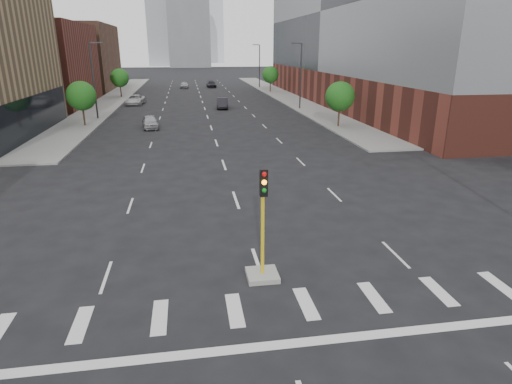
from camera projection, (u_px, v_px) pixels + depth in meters
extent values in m
cube|color=gray|center=(115.00, 98.00, 75.09)|extent=(5.00, 92.00, 0.15)
cube|color=gray|center=(282.00, 95.00, 79.59)|extent=(5.00, 92.00, 0.15)
cube|color=brown|center=(16.00, 65.00, 63.83)|extent=(20.00, 22.00, 12.00)
cube|color=brown|center=(62.00, 57.00, 87.99)|extent=(20.00, 24.00, 13.00)
cube|color=brown|center=(390.00, 87.00, 67.89)|extent=(24.00, 70.00, 5.00)
cube|color=slate|center=(397.00, 12.00, 64.36)|extent=(24.00, 70.00, 17.00)
cube|color=slate|center=(188.00, 15.00, 188.14)|extent=(18.00, 18.00, 44.00)
cube|color=#999993|center=(262.00, 275.00, 16.54)|extent=(1.20, 1.20, 0.20)
cylinder|color=gold|center=(263.00, 235.00, 16.00)|extent=(0.14, 0.14, 3.20)
cube|color=black|center=(264.00, 183.00, 15.15)|extent=(0.28, 0.18, 1.00)
sphere|color=red|center=(264.00, 174.00, 14.95)|extent=(0.18, 0.18, 0.18)
sphere|color=orange|center=(264.00, 182.00, 15.05)|extent=(0.18, 0.18, 0.18)
sphere|color=#0C7F19|center=(264.00, 190.00, 15.14)|extent=(0.18, 0.18, 0.18)
cylinder|color=#2D2D30|center=(301.00, 77.00, 60.17)|extent=(0.20, 0.20, 9.00)
cube|color=#2D2D30|center=(296.00, 43.00, 58.61)|extent=(1.40, 0.22, 0.15)
cylinder|color=#2D2D30|center=(259.00, 67.00, 92.90)|extent=(0.20, 0.20, 9.00)
cube|color=#2D2D30|center=(256.00, 45.00, 91.34)|extent=(1.40, 0.22, 0.15)
cylinder|color=#2D2D30|center=(94.00, 82.00, 51.45)|extent=(0.20, 0.20, 9.00)
cube|color=#2D2D30|center=(96.00, 43.00, 50.13)|extent=(1.40, 0.22, 0.15)
cylinder|color=#382619|center=(84.00, 117.00, 47.81)|extent=(0.20, 0.20, 1.75)
sphere|color=#175316|center=(81.00, 96.00, 47.05)|extent=(3.20, 3.20, 3.20)
cylinder|color=#382619|center=(121.00, 92.00, 75.87)|extent=(0.20, 0.20, 1.75)
sphere|color=#175316|center=(120.00, 78.00, 75.11)|extent=(3.20, 3.20, 3.20)
cylinder|color=#382619|center=(339.00, 118.00, 47.33)|extent=(0.20, 0.20, 1.75)
sphere|color=#175316|center=(340.00, 96.00, 46.57)|extent=(3.20, 3.20, 3.20)
cylinder|color=#382619|center=(270.00, 87.00, 84.74)|extent=(0.20, 0.20, 1.75)
sphere|color=#175316|center=(270.00, 75.00, 83.98)|extent=(3.20, 3.20, 3.20)
imported|color=#A1A2A5|center=(150.00, 122.00, 46.95)|extent=(2.14, 4.26, 1.39)
imported|color=black|center=(222.00, 103.00, 62.28)|extent=(2.01, 4.73, 1.52)
imported|color=beige|center=(135.00, 100.00, 66.56)|extent=(2.86, 5.43, 1.46)
imported|color=black|center=(211.00, 84.00, 94.89)|extent=(2.09, 4.76, 1.36)
imported|color=#A9A8AD|center=(184.00, 85.00, 93.25)|extent=(1.94, 4.14, 1.37)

